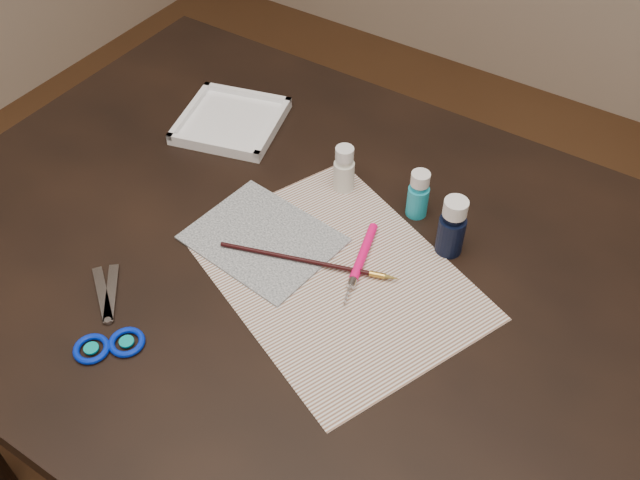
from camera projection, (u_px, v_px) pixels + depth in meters
The scene contains 10 objects.
table at pixel (320, 397), 1.33m from camera, with size 1.30×0.90×0.75m, color black.
paper at pixel (336, 275), 1.04m from camera, with size 0.41×0.31×0.00m, color white.
canvas at pixel (263, 239), 1.09m from camera, with size 0.21×0.17×0.00m, color black.
paint_bottle_white at pixel (344, 169), 1.15m from camera, with size 0.03×0.03×0.08m, color white.
paint_bottle_cyan at pixel (418, 194), 1.11m from camera, with size 0.03×0.03×0.08m, color #1D9EB8.
paint_bottle_navy at pixel (452, 226), 1.04m from camera, with size 0.04×0.04×0.10m, color black.
paintbrush at pixel (309, 261), 1.05m from camera, with size 0.28×0.01×0.01m, color black, non-canonical shape.
craft_knife at pixel (359, 265), 1.05m from camera, with size 0.17×0.01×0.01m, color #FF0A6A, non-canonical shape.
scissors at pixel (102, 312), 0.99m from camera, with size 0.19×0.10×0.01m, color silver, non-canonical shape.
palette_tray at pixel (231, 121), 1.29m from camera, with size 0.17×0.17×0.02m, color white.
Camera 1 is at (0.39, -0.59, 1.54)m, focal length 40.00 mm.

